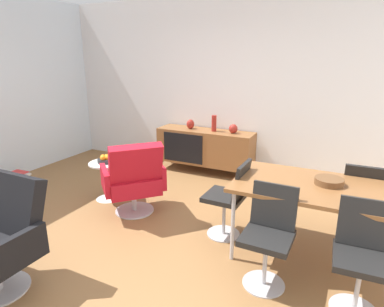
% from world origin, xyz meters
% --- Properties ---
extents(ground_plane, '(8.32, 8.32, 0.00)m').
position_xyz_m(ground_plane, '(0.00, 0.00, 0.00)').
color(ground_plane, olive).
extents(wall_back, '(6.80, 0.12, 2.80)m').
position_xyz_m(wall_back, '(0.00, 2.60, 1.40)').
color(wall_back, white).
rests_on(wall_back, ground_plane).
extents(sideboard, '(1.60, 0.45, 0.72)m').
position_xyz_m(sideboard, '(-0.45, 2.30, 0.44)').
color(sideboard, brown).
rests_on(sideboard, ground_plane).
extents(vase_cobalt, '(0.13, 0.13, 0.16)m').
position_xyz_m(vase_cobalt, '(-0.72, 2.30, 0.80)').
color(vase_cobalt, maroon).
rests_on(vase_cobalt, sideboard).
extents(vase_sculptural_dark, '(0.08, 0.08, 0.26)m').
position_xyz_m(vase_sculptural_dark, '(-0.30, 2.30, 0.85)').
color(vase_sculptural_dark, maroon).
rests_on(vase_sculptural_dark, sideboard).
extents(vase_ceramic_small, '(0.14, 0.14, 0.14)m').
position_xyz_m(vase_ceramic_small, '(0.03, 2.30, 0.79)').
color(vase_ceramic_small, maroon).
rests_on(vase_ceramic_small, sideboard).
extents(dining_table, '(1.60, 0.90, 0.74)m').
position_xyz_m(dining_table, '(1.50, 0.55, 0.70)').
color(dining_table, brown).
rests_on(dining_table, ground_plane).
extents(wooden_bowl_on_table, '(0.26, 0.26, 0.06)m').
position_xyz_m(wooden_bowl_on_table, '(1.54, 0.63, 0.77)').
color(wooden_bowl_on_table, brown).
rests_on(wooden_bowl_on_table, dining_table).
extents(dining_chair_front_right, '(0.42, 0.44, 0.86)m').
position_xyz_m(dining_chair_front_right, '(1.84, -0.01, 0.47)').
color(dining_chair_front_right, black).
rests_on(dining_chair_front_right, ground_plane).
extents(dining_chair_back_right, '(0.41, 0.43, 0.86)m').
position_xyz_m(dining_chair_back_right, '(1.85, 1.11, 0.47)').
color(dining_chair_back_right, black).
rests_on(dining_chair_back_right, ground_plane).
extents(dining_chair_front_left, '(0.41, 0.43, 0.86)m').
position_xyz_m(dining_chair_front_left, '(1.15, -0.01, 0.47)').
color(dining_chair_front_left, black).
rests_on(dining_chair_front_left, ground_plane).
extents(dining_chair_near_window, '(0.43, 0.41, 0.86)m').
position_xyz_m(dining_chair_near_window, '(0.61, 0.55, 0.47)').
color(dining_chair_near_window, black).
rests_on(dining_chair_near_window, ground_plane).
extents(lounge_chair_red, '(0.91, 0.91, 0.95)m').
position_xyz_m(lounge_chair_red, '(-0.61, 0.54, 0.47)').
color(lounge_chair_red, red).
rests_on(lounge_chair_red, ground_plane).
extents(side_table_round, '(0.44, 0.44, 0.52)m').
position_xyz_m(side_table_round, '(-1.21, 0.74, 0.32)').
color(side_table_round, white).
rests_on(side_table_round, ground_plane).
extents(fruit_bowl, '(0.20, 0.20, 0.11)m').
position_xyz_m(fruit_bowl, '(-1.21, 0.74, 0.56)').
color(fruit_bowl, '#262628').
rests_on(fruit_bowl, side_table_round).
extents(magazine_stack, '(0.34, 0.42, 0.25)m').
position_xyz_m(magazine_stack, '(-2.64, 0.38, 0.12)').
color(magazine_stack, '#B2B2B7').
rests_on(magazine_stack, ground_plane).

